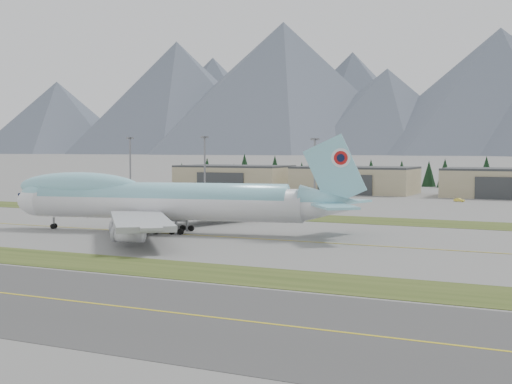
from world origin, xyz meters
The scene contains 12 objects.
ground centered at (0.00, 0.00, 0.00)m, with size 7000.00×7000.00×0.00m, color slate.
grass_strip_near centered at (0.00, -38.00, 0.00)m, with size 400.00×14.00×0.08m, color #324318.
grass_strip_far centered at (0.00, 45.00, 0.00)m, with size 400.00×18.00×0.08m, color #324318.
taxiway_line_main centered at (0.00, 0.00, 0.00)m, with size 400.00×0.40×0.02m, color gold.
boeing_747_freighter centered at (-11.21, 1.53, 6.92)m, with size 80.01×67.63×20.98m.
hangar_left centered at (-70.00, 149.90, 5.39)m, with size 48.00×26.60×10.80m.
hangar_center centered at (-15.00, 149.90, 5.39)m, with size 48.00×26.60×10.80m.
hangar_right centered at (45.00, 149.90, 5.39)m, with size 48.00×26.60×10.80m.
floodlight_masts centered at (-25.61, 109.39, 15.50)m, with size 181.17×8.97×22.82m.
service_vehicle_a centered at (-29.53, 117.09, 0.00)m, with size 1.56×3.86×1.32m, color silver.
service_vehicle_b centered at (31.35, 120.08, 0.00)m, with size 1.29×3.66×1.21m, color yellow.
conifer_belt centered at (6.41, 211.01, 6.96)m, with size 273.00×13.40×16.43m.
Camera 1 is at (72.76, -127.49, 17.90)m, focal length 50.00 mm.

